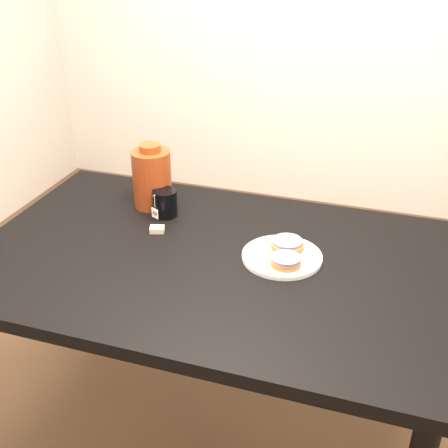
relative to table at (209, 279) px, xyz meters
The scene contains 8 objects.
ground_plane 0.67m from the table, ahead, with size 4.00×4.00×0.00m, color brown.
table is the anchor object (origin of this frame).
plate 0.24m from the table, 13.23° to the left, with size 0.24×0.24×0.02m.
bagel_back 0.26m from the table, 23.42° to the left, with size 0.10×0.10×0.03m.
bagel_front 0.26m from the table, ahead, with size 0.12×0.12×0.03m.
mug 0.33m from the table, 138.36° to the left, with size 0.13×0.11×0.09m.
teabag_pouch 0.24m from the table, 157.60° to the left, with size 0.04×0.03×0.02m, color #C6B793.
bagel_package 0.43m from the table, 138.69° to the left, with size 0.15×0.15×0.22m.
Camera 1 is at (0.48, -1.34, 1.63)m, focal length 45.00 mm.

